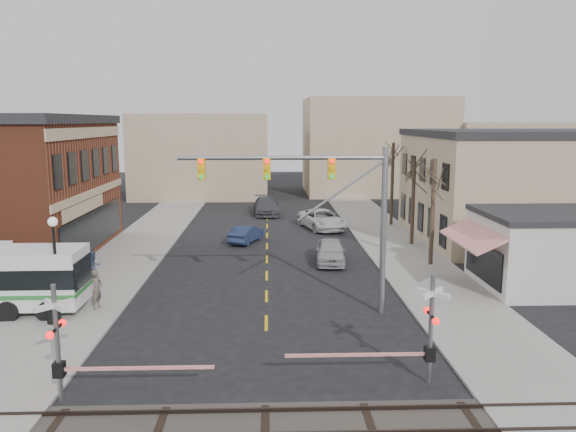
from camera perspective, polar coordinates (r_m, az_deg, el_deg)
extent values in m
plane|color=black|center=(24.40, -2.24, -12.46)|extent=(160.00, 160.00, 0.00)
cube|color=gray|center=(44.63, -14.45, -2.46)|extent=(5.00, 60.00, 0.12)
cube|color=gray|center=(44.57, 10.17, -2.32)|extent=(5.00, 60.00, 0.12)
cube|color=#2D231E|center=(18.85, -2.30, -19.09)|extent=(160.00, 0.08, 0.14)
cube|color=tan|center=(40.75, -19.26, 2.22)|extent=(0.10, 15.00, 0.50)
cube|color=tan|center=(40.47, -19.59, 7.99)|extent=(0.10, 15.00, 0.70)
cube|color=black|center=(41.13, -19.07, -1.23)|extent=(0.08, 13.00, 2.60)
cube|color=tan|center=(48.17, 25.02, 2.56)|extent=(20.00, 15.00, 8.00)
cube|color=#262628|center=(47.90, 25.38, 7.61)|extent=(20.30, 15.30, 0.50)
cube|color=beige|center=(34.35, 25.59, -3.38)|extent=(8.00, 6.00, 4.00)
cube|color=#262628|center=(33.97, 25.86, 0.16)|extent=(8.20, 6.20, 0.30)
cube|color=red|center=(32.21, 18.13, -1.90)|extent=(1.68, 6.00, 0.87)
cylinder|color=#382B21|center=(36.58, 14.48, 0.39)|extent=(0.28, 0.28, 6.75)
cylinder|color=#382B21|center=(42.40, 12.58, 1.40)|extent=(0.28, 0.28, 6.30)
cylinder|color=#382B21|center=(50.11, 10.54, 3.22)|extent=(0.28, 0.28, 7.20)
cylinder|color=gray|center=(26.94, 9.66, -1.58)|extent=(0.28, 0.28, 8.00)
cylinder|color=gray|center=(25.94, -0.61, 5.93)|extent=(9.59, 0.20, 0.20)
cube|color=gold|center=(26.13, 4.45, 4.83)|extent=(0.35, 0.30, 1.00)
cube|color=gold|center=(25.97, -2.17, 4.82)|extent=(0.35, 0.30, 1.00)
cube|color=gold|center=(26.15, -8.78, 4.75)|extent=(0.35, 0.30, 1.00)
cylinder|color=gray|center=(20.24, -22.39, -11.89)|extent=(0.16, 0.16, 4.00)
cube|color=silver|center=(19.82, -22.63, -8.38)|extent=(1.00, 1.00, 0.18)
cube|color=silver|center=(19.82, -22.63, -8.38)|extent=(1.00, 1.00, 0.18)
sphere|color=#FF0C0C|center=(19.59, -23.05, -11.09)|extent=(0.26, 0.26, 0.26)
sphere|color=#FF0C0C|center=(20.56, -21.95, -10.04)|extent=(0.26, 0.26, 0.26)
cube|color=black|center=(20.58, -22.22, -14.22)|extent=(0.35, 0.35, 0.50)
cube|color=#FF0C0C|center=(19.86, -14.93, -14.71)|extent=(5.00, 0.10, 0.10)
cylinder|color=gray|center=(20.56, 14.30, -11.10)|extent=(0.16, 0.16, 4.00)
cube|color=silver|center=(20.15, 14.45, -7.64)|extent=(1.00, 1.00, 0.18)
cube|color=silver|center=(20.15, 14.45, -7.64)|extent=(1.00, 1.00, 0.18)
sphere|color=#FF0C0C|center=(19.90, 14.80, -10.30)|extent=(0.26, 0.26, 0.26)
sphere|color=#FF0C0C|center=(20.89, 13.93, -9.29)|extent=(0.26, 0.26, 0.26)
cube|color=black|center=(20.89, 14.19, -13.41)|extent=(0.35, 0.35, 0.50)
cube|color=#FF0C0C|center=(20.35, 6.93, -13.82)|extent=(5.00, 0.10, 0.10)
cylinder|color=black|center=(27.98, -22.48, -5.29)|extent=(0.14, 0.14, 4.41)
sphere|color=silver|center=(27.50, -22.79, -0.54)|extent=(0.44, 0.44, 0.44)
cylinder|color=black|center=(27.91, -22.70, -9.11)|extent=(0.60, 0.60, 0.89)
imported|color=#9B9B9F|center=(36.74, 4.31, -3.60)|extent=(2.19, 4.72, 1.56)
imported|color=#1A2442|center=(42.96, -4.26, -1.82)|extent=(2.76, 4.25, 1.32)
imported|color=silver|center=(48.23, 3.46, -0.35)|extent=(4.26, 6.46, 1.65)
imported|color=#3F4044|center=(55.64, -2.23, 1.02)|extent=(2.74, 5.95, 1.68)
imported|color=#564D45|center=(29.05, -18.85, -7.05)|extent=(0.62, 0.80, 1.95)
imported|color=#324059|center=(33.57, -19.12, -4.91)|extent=(1.09, 1.15, 1.87)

